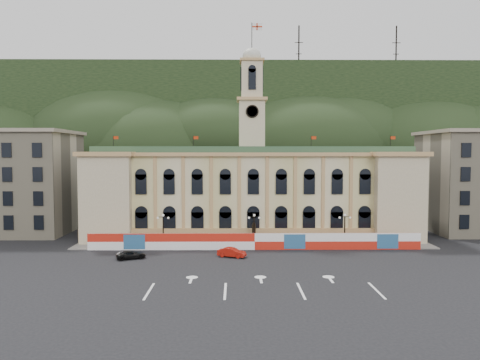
{
  "coord_description": "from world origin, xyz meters",
  "views": [
    {
      "loc": [
        -2.99,
        -54.38,
        14.51
      ],
      "look_at": [
        -2.17,
        18.0,
        10.32
      ],
      "focal_mm": 35.0,
      "sensor_mm": 36.0,
      "label": 1
    }
  ],
  "objects_px": {
    "red_sedan": "(232,252)",
    "black_suv": "(131,255)",
    "statue": "(254,238)",
    "lamp_center": "(254,227)"
  },
  "relations": [
    {
      "from": "statue",
      "to": "lamp_center",
      "type": "height_order",
      "value": "lamp_center"
    },
    {
      "from": "red_sedan",
      "to": "black_suv",
      "type": "bearing_deg",
      "value": 113.68
    },
    {
      "from": "statue",
      "to": "black_suv",
      "type": "distance_m",
      "value": 19.38
    },
    {
      "from": "statue",
      "to": "black_suv",
      "type": "height_order",
      "value": "statue"
    },
    {
      "from": "lamp_center",
      "to": "black_suv",
      "type": "distance_m",
      "value": 19.1
    },
    {
      "from": "statue",
      "to": "lamp_center",
      "type": "distance_m",
      "value": 2.14
    },
    {
      "from": "statue",
      "to": "lamp_center",
      "type": "xyz_separation_m",
      "value": [
        0.0,
        -1.0,
        1.89
      ]
    },
    {
      "from": "lamp_center",
      "to": "red_sedan",
      "type": "relative_size",
      "value": 1.22
    },
    {
      "from": "lamp_center",
      "to": "black_suv",
      "type": "relative_size",
      "value": 1.17
    },
    {
      "from": "statue",
      "to": "red_sedan",
      "type": "xyz_separation_m",
      "value": [
        -3.41,
        -7.9,
        -0.53
      ]
    }
  ]
}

